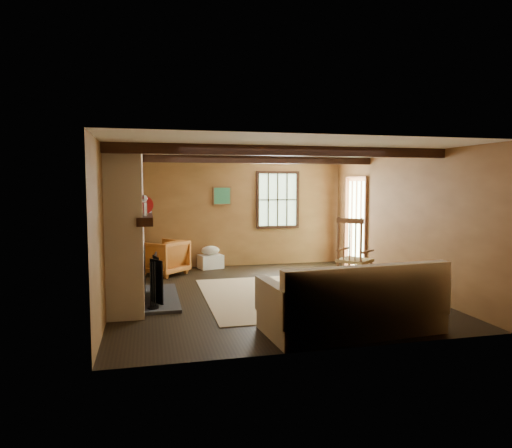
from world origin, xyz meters
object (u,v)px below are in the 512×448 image
object	(u,v)px
fireplace	(129,232)
sofa	(354,306)
armchair	(164,257)
rocking_chair	(354,258)
laundry_basket	(210,262)

from	to	relation	value
fireplace	sofa	bearing A→B (deg)	-38.38
sofa	armchair	distance (m)	4.79
sofa	rocking_chair	bearing A→B (deg)	60.01
laundry_basket	rocking_chair	bearing A→B (deg)	-48.11
laundry_basket	fireplace	bearing A→B (deg)	-122.65
fireplace	armchair	distance (m)	2.25
fireplace	rocking_chair	bearing A→B (deg)	0.60
fireplace	rocking_chair	xyz separation A→B (m)	(3.87, 0.04, -0.56)
laundry_basket	armchair	distance (m)	1.16
rocking_chair	laundry_basket	world-z (taller)	rocking_chair
sofa	laundry_basket	bearing A→B (deg)	99.18
fireplace	sofa	xyz separation A→B (m)	(2.80, -2.22, -0.78)
armchair	laundry_basket	bearing A→B (deg)	161.23
sofa	laundry_basket	distance (m)	4.91
armchair	rocking_chair	bearing A→B (deg)	103.38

